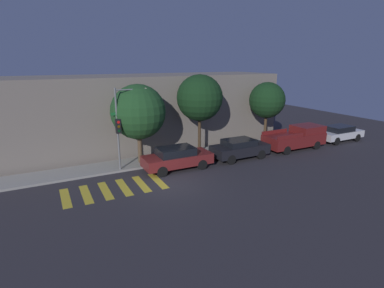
{
  "coord_description": "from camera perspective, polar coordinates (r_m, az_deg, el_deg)",
  "views": [
    {
      "loc": [
        -6.16,
        -15.03,
        6.96
      ],
      "look_at": [
        2.56,
        2.1,
        1.6
      ],
      "focal_mm": 28.0,
      "sensor_mm": 36.0,
      "label": 1
    }
  ],
  "objects": [
    {
      "name": "sidewalk",
      "position": [
        21.45,
        -8.85,
        -3.35
      ],
      "size": [
        26.0,
        2.25,
        0.14
      ],
      "primitive_type": "cube",
      "color": "gray",
      "rests_on": "ground"
    },
    {
      "name": "traffic_light_pole",
      "position": [
        19.28,
        -12.74,
        4.86
      ],
      "size": [
        2.43,
        0.56,
        5.38
      ],
      "color": "slate",
      "rests_on": "ground"
    },
    {
      "name": "tree_far_end",
      "position": [
        25.69,
        14.1,
        8.08
      ],
      "size": [
        2.95,
        2.95,
        5.3
      ],
      "color": "#4C3823",
      "rests_on": "ground"
    },
    {
      "name": "ground_plane",
      "position": [
        17.67,
        -4.36,
        -7.67
      ],
      "size": [
        60.0,
        60.0,
        0.0
      ],
      "primitive_type": "plane",
      "color": "#2D2B30"
    },
    {
      "name": "crosswalk",
      "position": [
        17.58,
        -14.49,
        -8.27
      ],
      "size": [
        5.62,
        2.6,
        0.0
      ],
      "color": "gold",
      "rests_on": "ground"
    },
    {
      "name": "sedan_middle",
      "position": [
        22.17,
        9.05,
        -0.8
      ],
      "size": [
        4.23,
        1.88,
        1.45
      ],
      "color": "black",
      "rests_on": "ground"
    },
    {
      "name": "sedan_near_corner",
      "position": [
        19.73,
        -2.88,
        -2.62
      ],
      "size": [
        4.56,
        1.83,
        1.52
      ],
      "color": "maroon",
      "rests_on": "ground"
    },
    {
      "name": "tree_near_corner",
      "position": [
        20.34,
        -10.21,
        6.02
      ],
      "size": [
        3.68,
        3.68,
        5.52
      ],
      "color": "brown",
      "rests_on": "ground"
    },
    {
      "name": "building_row",
      "position": [
        24.99,
        -12.43,
        5.92
      ],
      "size": [
        26.0,
        6.0,
        5.85
      ],
      "primitive_type": "cube",
      "color": "slate",
      "rests_on": "ground"
    },
    {
      "name": "pickup_truck",
      "position": [
        25.76,
        19.28,
        1.18
      ],
      "size": [
        5.2,
        2.03,
        1.84
      ],
      "color": "maroon",
      "rests_on": "ground"
    },
    {
      "name": "sedan_far_end",
      "position": [
        29.72,
        26.26,
        1.91
      ],
      "size": [
        4.37,
        1.82,
        1.41
      ],
      "color": "silver",
      "rests_on": "ground"
    },
    {
      "name": "tree_midblock",
      "position": [
        22.02,
        1.48,
        8.76
      ],
      "size": [
        3.37,
        3.37,
        6.04
      ],
      "color": "#42301E",
      "rests_on": "ground"
    }
  ]
}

